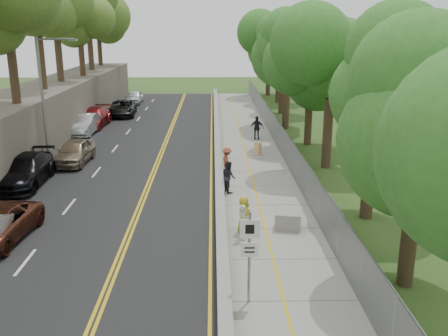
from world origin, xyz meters
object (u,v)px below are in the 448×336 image
object	(u,v)px
streetlight	(46,92)
signpost	(249,248)
concrete_block	(288,221)
person_far	(257,128)
construction_barrel	(258,149)
painter_0	(244,214)

from	to	relation	value
streetlight	signpost	xyz separation A→B (m)	(11.51, -17.02, -2.68)
signpost	concrete_block	xyz separation A→B (m)	(2.15, 6.02, -1.54)
person_far	construction_barrel	bearing A→B (deg)	101.55
concrete_block	person_far	world-z (taller)	person_far
painter_0	person_far	xyz separation A→B (m)	(2.13, 18.11, 0.11)
person_far	painter_0	bearing A→B (deg)	99.13
streetlight	construction_barrel	size ratio (longest dim) A/B	9.43
signpost	person_far	world-z (taller)	signpost
construction_barrel	painter_0	distance (m)	13.45
person_far	streetlight	bearing A→B (deg)	42.01
painter_0	concrete_block	bearing A→B (deg)	-98.60
streetlight	painter_0	world-z (taller)	streetlight
painter_0	person_far	world-z (taller)	person_far
concrete_block	streetlight	bearing A→B (deg)	141.16
painter_0	streetlight	bearing A→B (deg)	28.00
signpost	construction_barrel	size ratio (longest dim) A/B	3.65
streetlight	person_far	size ratio (longest dim) A/B	4.36
construction_barrel	person_far	bearing A→B (deg)	85.70
construction_barrel	concrete_block	size ratio (longest dim) A/B	0.77
signpost	construction_barrel	distance (m)	19.17
signpost	construction_barrel	bearing A→B (deg)	84.14
streetlight	concrete_block	distance (m)	18.04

